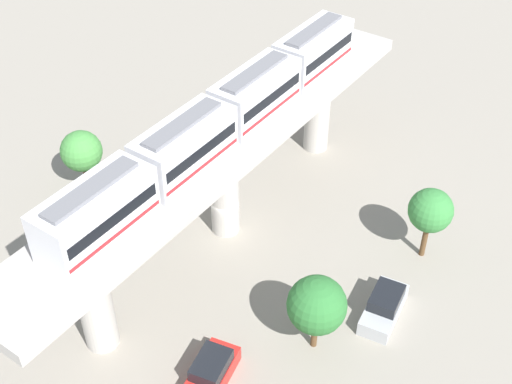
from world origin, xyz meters
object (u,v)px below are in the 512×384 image
Objects in this scene: train at (222,119)px; tree_mid_lot at (431,211)px; parked_car_red at (210,374)px; tree_near_viaduct at (317,305)px; parked_car_silver at (384,306)px; tree_far_corner at (81,151)px.

tree_mid_lot is at bearing 24.22° from train.
tree_near_viaduct is (3.24, 5.34, 2.62)m from parked_car_red.
parked_car_red and parked_car_silver have the same top height.
train reaches higher than parked_car_silver.
tree_far_corner is (-20.79, 2.62, -0.06)m from tree_near_viaduct.
tree_mid_lot is (5.18, 15.63, 3.01)m from parked_car_red.
tree_mid_lot is (11.92, 5.36, -5.12)m from train.
train is at bearing -155.78° from tree_mid_lot.
parked_car_silver is 23.21m from tree_far_corner.
parked_car_silver is 0.88× the size of tree_near_viaduct.
tree_far_corner is (-17.55, 7.96, 2.57)m from parked_car_red.
tree_near_viaduct is (9.98, -4.93, -5.50)m from train.
tree_near_viaduct is at bearing -126.02° from parked_car_silver.
parked_car_red is 19.44m from tree_far_corner.
train is 12.37m from tree_far_corner.
parked_car_silver is 0.92× the size of tree_far_corner.
tree_far_corner is at bearing 175.55° from parked_car_silver.
train reaches higher than tree_mid_lot.
train is at bearing 168.36° from parked_car_silver.
tree_near_viaduct is 1.05× the size of tree_far_corner.
parked_car_silver is 0.85× the size of tree_mid_lot.
tree_far_corner is at bearing -161.34° from tree_mid_lot.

